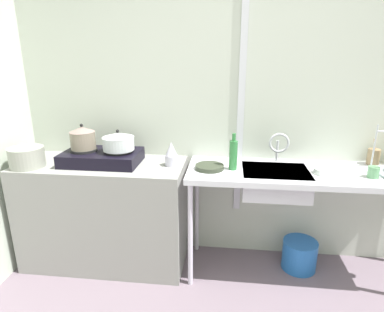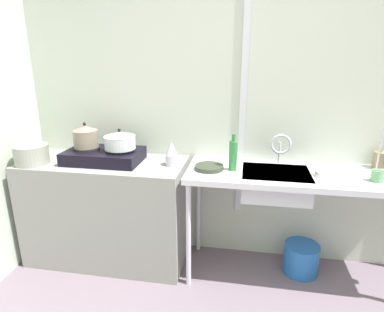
% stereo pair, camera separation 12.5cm
% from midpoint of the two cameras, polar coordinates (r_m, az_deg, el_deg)
% --- Properties ---
extents(wall_back, '(4.58, 0.10, 2.59)m').
position_cam_midpoint_polar(wall_back, '(2.51, 11.57, 10.12)').
color(wall_back, beige).
rests_on(wall_back, ground).
extents(wall_metal_strip, '(0.05, 0.01, 2.07)m').
position_cam_midpoint_polar(wall_metal_strip, '(2.43, 7.43, 13.17)').
color(wall_metal_strip, silver).
extents(counter_concrete, '(1.25, 0.53, 0.83)m').
position_cam_midpoint_polar(counter_concrete, '(2.66, -16.52, -9.75)').
color(counter_concrete, gray).
rests_on(counter_concrete, ground).
extents(counter_sink, '(1.67, 0.53, 0.83)m').
position_cam_midpoint_polar(counter_sink, '(2.37, 18.21, -4.01)').
color(counter_sink, silver).
rests_on(counter_sink, ground).
extents(stove, '(0.56, 0.34, 0.11)m').
position_cam_midpoint_polar(stove, '(2.49, -17.14, -0.17)').
color(stove, black).
rests_on(stove, counter_concrete).
extents(pot_on_left_burner, '(0.18, 0.18, 0.19)m').
position_cam_midpoint_polar(pot_on_left_burner, '(2.51, -20.26, 3.05)').
color(pot_on_left_burner, gray).
rests_on(pot_on_left_burner, stove).
extents(pot_on_right_burner, '(0.23, 0.23, 0.15)m').
position_cam_midpoint_polar(pot_on_right_burner, '(2.40, -14.45, 2.55)').
color(pot_on_right_burner, silver).
rests_on(pot_on_right_burner, stove).
extents(pot_beside_stove, '(0.24, 0.24, 0.14)m').
position_cam_midpoint_polar(pot_beside_stove, '(2.62, -28.57, -0.20)').
color(pot_beside_stove, '#96988B').
rests_on(pot_beside_stove, counter_concrete).
extents(percolator, '(0.09, 0.09, 0.18)m').
position_cam_midpoint_polar(percolator, '(2.33, -5.24, 0.30)').
color(percolator, silver).
rests_on(percolator, counter_concrete).
extents(sink_basin, '(0.46, 0.36, 0.18)m').
position_cam_midpoint_polar(sink_basin, '(2.34, 13.03, -4.51)').
color(sink_basin, silver).
rests_on(sink_basin, counter_sink).
extents(faucet, '(0.15, 0.08, 0.23)m').
position_cam_midpoint_polar(faucet, '(2.42, 13.78, 2.06)').
color(faucet, silver).
rests_on(faucet, counter_sink).
extents(frying_pan, '(0.20, 0.20, 0.03)m').
position_cam_midpoint_polar(frying_pan, '(2.27, 1.56, -1.98)').
color(frying_pan, '#313829').
rests_on(frying_pan, counter_sink).
extents(cup_by_rack, '(0.07, 0.07, 0.08)m').
position_cam_midpoint_polar(cup_by_rack, '(2.39, 28.29, -2.56)').
color(cup_by_rack, '#5F9A68').
rests_on(cup_by_rack, counter_sink).
extents(small_bowl_on_drainboard, '(0.15, 0.15, 0.04)m').
position_cam_midpoint_polar(small_bowl_on_drainboard, '(2.34, 21.18, -2.52)').
color(small_bowl_on_drainboard, white).
rests_on(small_bowl_on_drainboard, counter_sink).
extents(bottle_by_sink, '(0.06, 0.06, 0.26)m').
position_cam_midpoint_polar(bottle_by_sink, '(2.25, 5.78, 0.27)').
color(bottle_by_sink, '#30773B').
rests_on(bottle_by_sink, counter_sink).
extents(utensil_jar, '(0.08, 0.08, 0.20)m').
position_cam_midpoint_polar(utensil_jar, '(2.67, 28.43, -0.13)').
color(utensil_jar, '#8E7552').
rests_on(utensil_jar, counter_sink).
extents(bucket_on_floor, '(0.26, 0.26, 0.23)m').
position_cam_midpoint_polar(bucket_on_floor, '(2.72, 17.28, -16.45)').
color(bucket_on_floor, '#225FAE').
rests_on(bucket_on_floor, ground).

